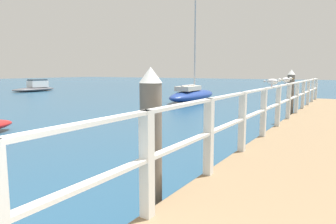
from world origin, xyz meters
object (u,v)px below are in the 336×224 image
dock_piling_far (290,96)px  boat_3 (192,95)px  dock_piling_near (151,150)px  seagull_foreground (273,81)px  seagull_background (286,80)px  boat_4 (35,87)px

dock_piling_far → boat_3: (-7.39, 6.04, -0.62)m
dock_piling_near → boat_3: (-7.39, 15.89, -0.62)m
seagull_foreground → dock_piling_far: bearing=-172.0°
seagull_foreground → seagull_background: size_ratio=1.18×
dock_piling_far → boat_4: bearing=164.7°
boat_4 → dock_piling_near: bearing=-31.6°
seagull_background → boat_4: seagull_background is taller
seagull_background → boat_4: size_ratio=0.09×
seagull_foreground → boat_4: (-26.32, 12.03, -1.42)m
seagull_foreground → boat_3: bearing=-141.2°
seagull_foreground → boat_4: 28.97m
dock_piling_far → dock_piling_near: bearing=-90.0°
dock_piling_far → seagull_foreground: dock_piling_far is taller
boat_3 → boat_4: (-18.55, 1.05, -0.06)m
dock_piling_near → seagull_background: size_ratio=5.32×
dock_piling_near → seagull_foreground: size_ratio=4.49×
seagull_background → boat_4: (-26.32, 10.23, -1.42)m
dock_piling_far → seagull_foreground: 5.01m
dock_piling_near → seagull_foreground: bearing=85.5°
seagull_background → seagull_foreground: bearing=-51.8°
seagull_foreground → boat_3: 13.52m
boat_3 → seagull_background: bearing=-52.5°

